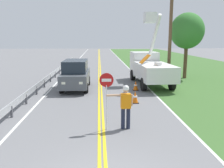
% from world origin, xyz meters
% --- Properties ---
extents(grass_verge_right, '(16.00, 110.00, 0.01)m').
position_xyz_m(grass_verge_right, '(11.60, 20.00, 0.00)').
color(grass_verge_right, '#3D662D').
rests_on(grass_verge_right, ground).
extents(centerline_yellow_left, '(0.11, 110.00, 0.01)m').
position_xyz_m(centerline_yellow_left, '(-0.09, 20.00, 0.01)').
color(centerline_yellow_left, yellow).
rests_on(centerline_yellow_left, ground).
extents(centerline_yellow_right, '(0.11, 110.00, 0.01)m').
position_xyz_m(centerline_yellow_right, '(0.09, 20.00, 0.01)').
color(centerline_yellow_right, yellow).
rests_on(centerline_yellow_right, ground).
extents(edge_line_right, '(0.12, 110.00, 0.01)m').
position_xyz_m(edge_line_right, '(3.60, 20.00, 0.01)').
color(edge_line_right, silver).
rests_on(edge_line_right, ground).
extents(edge_line_left, '(0.12, 110.00, 0.01)m').
position_xyz_m(edge_line_left, '(-3.60, 20.00, 0.01)').
color(edge_line_left, silver).
rests_on(edge_line_left, ground).
extents(flagger_worker, '(1.09, 0.26, 1.83)m').
position_xyz_m(flagger_worker, '(0.98, 4.27, 1.05)').
color(flagger_worker, '#1E2338').
rests_on(flagger_worker, ground).
extents(stop_sign_paddle, '(0.56, 0.04, 2.33)m').
position_xyz_m(stop_sign_paddle, '(0.22, 4.22, 1.71)').
color(stop_sign_paddle, silver).
rests_on(stop_sign_paddle, ground).
extents(utility_bucket_truck, '(2.67, 6.89, 5.64)m').
position_xyz_m(utility_bucket_truck, '(4.00, 13.93, 1.42)').
color(utility_bucket_truck, white).
rests_on(utility_bucket_truck, ground).
extents(oncoming_suv_nearest, '(1.95, 4.62, 2.10)m').
position_xyz_m(oncoming_suv_nearest, '(-1.77, 12.29, 1.06)').
color(oncoming_suv_nearest, '#4C5156').
rests_on(oncoming_suv_nearest, ground).
extents(utility_pole_near, '(1.80, 0.28, 8.33)m').
position_xyz_m(utility_pole_near, '(5.97, 15.21, 4.35)').
color(utility_pole_near, brown).
rests_on(utility_pole_near, ground).
extents(traffic_cone_lead, '(0.40, 0.40, 0.70)m').
position_xyz_m(traffic_cone_lead, '(1.98, 8.15, 0.34)').
color(traffic_cone_lead, orange).
rests_on(traffic_cone_lead, ground).
extents(traffic_cone_mid, '(0.40, 0.40, 0.70)m').
position_xyz_m(traffic_cone_mid, '(2.52, 11.47, 0.34)').
color(traffic_cone_mid, orange).
rests_on(traffic_cone_mid, ground).
extents(guardrail_left_shoulder, '(0.10, 32.00, 0.71)m').
position_xyz_m(guardrail_left_shoulder, '(-4.20, 16.27, 0.52)').
color(guardrail_left_shoulder, '#9EA0A3').
rests_on(guardrail_left_shoulder, ground).
extents(roadside_tree_verge, '(3.00, 3.00, 5.90)m').
position_xyz_m(roadside_tree_verge, '(7.87, 16.44, 4.27)').
color(roadside_tree_verge, brown).
rests_on(roadside_tree_verge, ground).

